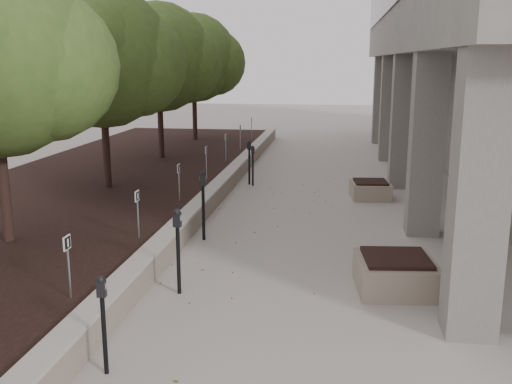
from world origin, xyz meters
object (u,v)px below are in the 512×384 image
Objects in this scene: crabapple_tree_3 at (103,87)px; parking_meter_1 at (104,325)px; crabapple_tree_5 at (194,77)px; parking_meter_4 at (249,163)px; crabapple_tree_4 at (159,81)px; planter_back at (370,189)px; parking_meter_5 at (253,166)px; planter_front at (395,273)px; parking_meter_2 at (178,252)px; parking_meter_3 at (203,206)px.

crabapple_tree_3 is 4.21× the size of parking_meter_1.
crabapple_tree_5 is 8.47m from parking_meter_4.
crabapple_tree_4 reaches higher than planter_back.
parking_meter_1 is at bearing -99.69° from parking_meter_5.
parking_meter_1 is 1.20× the size of planter_back.
planter_front is at bearing 35.70° from parking_meter_1.
crabapple_tree_3 is 1.00× the size of crabapple_tree_4.
parking_meter_2 is at bearing -82.97° from parking_meter_4.
parking_meter_4 is at bearing 37.23° from crabapple_tree_3.
crabapple_tree_4 is 12.02m from parking_meter_2.
parking_meter_4 is 0.22m from parking_meter_5.
parking_meter_3 is 5.88m from parking_meter_4.
parking_meter_5 is 0.98× the size of planter_front.
crabapple_tree_3 is 9.79m from parking_meter_1.
parking_meter_4 is 3.95m from planter_back.
crabapple_tree_5 is at bearing 90.00° from crabapple_tree_4.
crabapple_tree_5 is 17.37m from planter_front.
parking_meter_2 reaches higher than planter_front.
crabapple_tree_3 is 10.00m from crabapple_tree_5.
parking_meter_2 is at bearing -71.58° from crabapple_tree_4.
parking_meter_1 is 0.93× the size of parking_meter_4.
crabapple_tree_4 is 3.58× the size of parking_meter_3.
crabapple_tree_3 is 3.71× the size of parking_meter_2.
planter_front is at bearing -41.45° from parking_meter_3.
planter_front is 1.20× the size of planter_back.
parking_meter_1 is at bearing -68.27° from crabapple_tree_3.
crabapple_tree_5 is at bearing 108.03° from parking_meter_2.
parking_meter_4 is 1.11× the size of parking_meter_5.
crabapple_tree_5 is (0.00, 10.00, 0.00)m from crabapple_tree_3.
parking_meter_2 is at bearing -98.55° from parking_meter_5.
parking_meter_1 is 11.33m from parking_meter_5.
planter_front is (3.77, -8.20, -0.40)m from parking_meter_4.
planter_front reaches higher than planter_back.
parking_meter_2 reaches higher than parking_meter_5.
parking_meter_5 is at bearing -63.75° from crabapple_tree_5.
parking_meter_3 is 4.54m from planter_front.
crabapple_tree_4 is at bearing 113.49° from parking_meter_2.
planter_back is at bearing -50.20° from crabapple_tree_5.
parking_meter_4 is 9.03m from planter_front.
crabapple_tree_5 is 8.69m from parking_meter_5.
parking_meter_3 is (3.45, -13.18, -2.36)m from crabapple_tree_5.
crabapple_tree_5 is 13.83m from parking_meter_3.
crabapple_tree_3 is 1.00× the size of crabapple_tree_5.
parking_meter_1 is at bearing -99.89° from parking_meter_3.
parking_meter_5 is 3.76m from planter_back.
parking_meter_4 is (-0.17, 8.87, -0.04)m from parking_meter_2.
crabapple_tree_3 is at bearing -136.85° from parking_meter_4.
parking_meter_5 is (3.68, -7.47, -2.49)m from crabapple_tree_5.
crabapple_tree_3 reaches higher than parking_meter_4.
planter_front is (3.60, 0.67, -0.43)m from parking_meter_2.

